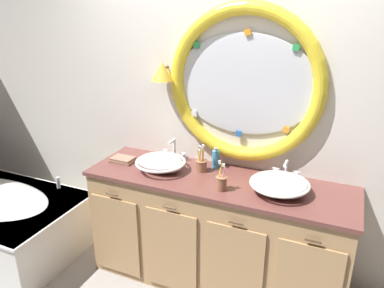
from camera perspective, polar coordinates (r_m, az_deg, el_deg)
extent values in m
cube|color=silver|center=(2.96, 4.19, 4.36)|extent=(6.40, 0.08, 2.60)
ellipsoid|color=silver|center=(2.78, 7.94, 8.88)|extent=(1.07, 0.02, 0.75)
torus|color=yellow|center=(2.78, 7.91, 8.86)|extent=(1.18, 0.10, 1.18)
cube|color=green|center=(2.68, 19.01, 7.37)|extent=(0.05, 0.01, 0.05)
cube|color=green|center=(2.65, 15.60, 14.00)|extent=(0.05, 0.01, 0.05)
cube|color=orange|center=(2.72, 8.49, 16.54)|extent=(0.05, 0.01, 0.05)
cube|color=green|center=(2.85, 0.77, 14.89)|extent=(0.05, 0.01, 0.05)
cube|color=#2866B7|center=(2.96, -2.29, 9.46)|extent=(0.05, 0.01, 0.05)
cube|color=silver|center=(2.96, 0.32, 4.68)|extent=(0.05, 0.01, 0.05)
cube|color=#2866B7|center=(2.88, 7.12, 1.56)|extent=(0.05, 0.01, 0.05)
cube|color=orange|center=(2.78, 14.16, 2.13)|extent=(0.05, 0.01, 0.05)
cylinder|color=#4C3823|center=(2.97, -4.12, 11.54)|extent=(0.02, 0.09, 0.02)
cone|color=gold|center=(2.93, -4.57, 11.00)|extent=(0.17, 0.17, 0.14)
cube|color=tan|center=(3.01, 3.69, -13.41)|extent=(1.96, 0.57, 0.88)
cube|color=brown|center=(2.78, 3.90, -5.61)|extent=(1.99, 0.61, 0.03)
cube|color=brown|center=(3.05, 5.65, -4.74)|extent=(1.96, 0.02, 0.11)
cube|color=tan|center=(3.11, -11.49, -13.62)|extent=(0.41, 0.02, 0.67)
cylinder|color=#422D1E|center=(2.91, -12.16, -7.53)|extent=(0.10, 0.01, 0.01)
cube|color=tan|center=(2.90, -3.18, -16.08)|extent=(0.41, 0.02, 0.67)
cylinder|color=#422D1E|center=(2.68, -3.46, -9.69)|extent=(0.10, 0.01, 0.01)
cube|color=tan|center=(2.75, 6.45, -18.46)|extent=(0.41, 0.02, 0.67)
cylinder|color=#422D1E|center=(2.52, 6.71, -11.91)|extent=(0.10, 0.01, 0.01)
cylinder|color=#422D1E|center=(2.46, 17.99, -13.91)|extent=(0.10, 0.01, 0.01)
cylinder|color=silver|center=(3.74, -19.74, -5.56)|extent=(0.04, 0.04, 0.11)
ellipsoid|color=white|center=(2.89, -4.81, -2.81)|extent=(0.37, 0.27, 0.13)
torus|color=white|center=(2.89, -4.82, -2.75)|extent=(0.39, 0.39, 0.02)
cylinder|color=silver|center=(2.89, -4.82, -2.75)|extent=(0.03, 0.03, 0.01)
ellipsoid|color=white|center=(2.62, 13.21, -5.96)|extent=(0.39, 0.34, 0.13)
torus|color=white|center=(2.62, 13.22, -5.90)|extent=(0.41, 0.41, 0.02)
cylinder|color=silver|center=(2.62, 13.22, -5.90)|extent=(0.03, 0.03, 0.01)
cylinder|color=silver|center=(3.11, -2.68, -2.10)|extent=(0.05, 0.05, 0.02)
cylinder|color=silver|center=(3.08, -2.71, -0.67)|extent=(0.02, 0.02, 0.15)
sphere|color=silver|center=(3.05, -2.73, 0.62)|extent=(0.03, 0.03, 0.03)
cylinder|color=silver|center=(3.01, -3.15, 0.33)|extent=(0.02, 0.10, 0.02)
cylinder|color=silver|center=(3.14, -4.03, -1.53)|extent=(0.04, 0.04, 0.06)
cylinder|color=silver|center=(3.07, -1.32, -2.00)|extent=(0.04, 0.04, 0.06)
cube|color=silver|center=(3.13, -4.05, -0.95)|extent=(0.05, 0.01, 0.01)
cube|color=silver|center=(3.06, -1.32, -1.41)|extent=(0.05, 0.01, 0.01)
cylinder|color=silver|center=(2.86, 14.07, -4.91)|extent=(0.05, 0.05, 0.02)
cylinder|color=silver|center=(2.83, 14.19, -3.67)|extent=(0.02, 0.02, 0.12)
sphere|color=silver|center=(2.81, 14.29, -2.59)|extent=(0.03, 0.03, 0.03)
cylinder|color=silver|center=(2.77, 14.12, -2.95)|extent=(0.02, 0.09, 0.02)
cylinder|color=silver|center=(2.86, 12.61, -4.32)|extent=(0.04, 0.04, 0.06)
cylinder|color=silver|center=(2.84, 15.61, -4.79)|extent=(0.04, 0.04, 0.06)
cube|color=silver|center=(2.85, 12.67, -3.70)|extent=(0.05, 0.01, 0.01)
cube|color=silver|center=(2.83, 15.67, -4.16)|extent=(0.05, 0.01, 0.01)
cylinder|color=#996647|center=(2.88, 1.43, -3.35)|extent=(0.09, 0.09, 0.08)
torus|color=#996647|center=(2.86, 1.44, -2.58)|extent=(0.09, 0.09, 0.01)
cylinder|color=yellow|center=(2.85, 1.73, -2.29)|extent=(0.01, 0.02, 0.19)
cube|color=white|center=(2.81, 1.75, -0.35)|extent=(0.02, 0.02, 0.02)
cylinder|color=pink|center=(2.87, 1.64, -2.18)|extent=(0.01, 0.03, 0.18)
cube|color=white|center=(2.83, 1.66, -0.33)|extent=(0.02, 0.02, 0.02)
cylinder|color=orange|center=(2.87, 1.20, -2.45)|extent=(0.01, 0.01, 0.15)
cube|color=white|center=(2.83, 1.22, -0.82)|extent=(0.02, 0.02, 0.02)
cylinder|color=yellow|center=(2.84, 1.17, -2.40)|extent=(0.04, 0.03, 0.18)
cube|color=white|center=(2.80, 1.19, -0.48)|extent=(0.02, 0.02, 0.03)
cylinder|color=#996647|center=(2.60, 4.51, -6.02)|extent=(0.08, 0.08, 0.10)
torus|color=#996647|center=(2.58, 4.54, -5.06)|extent=(0.08, 0.08, 0.01)
cylinder|color=pink|center=(2.58, 4.77, -5.15)|extent=(0.03, 0.02, 0.16)
cube|color=white|center=(2.54, 4.83, -3.26)|extent=(0.02, 0.02, 0.02)
cylinder|color=yellow|center=(2.58, 4.17, -4.87)|extent=(0.03, 0.03, 0.18)
cube|color=white|center=(2.54, 4.23, -2.79)|extent=(0.02, 0.02, 0.03)
cylinder|color=#388EBC|center=(2.93, 3.64, -2.31)|extent=(0.06, 0.06, 0.14)
cylinder|color=silver|center=(2.90, 3.68, -0.84)|extent=(0.03, 0.03, 0.02)
cylinder|color=silver|center=(2.88, 3.56, -0.70)|extent=(0.01, 0.04, 0.01)
cube|color=#936B56|center=(3.11, -10.52, -2.50)|extent=(0.20, 0.13, 0.02)
cube|color=#936B56|center=(3.10, -10.54, -2.19)|extent=(0.18, 0.13, 0.02)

